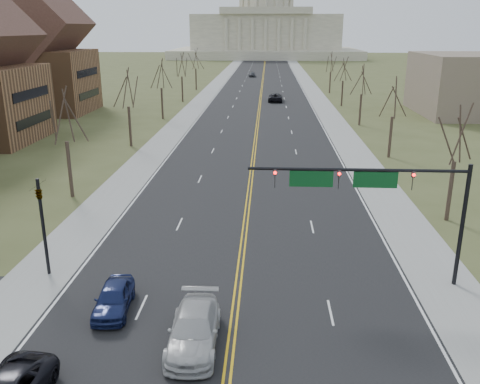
# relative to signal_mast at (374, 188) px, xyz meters

# --- Properties ---
(road) EXTENTS (20.00, 380.00, 0.01)m
(road) POSITION_rel_signal_mast_xyz_m (-7.45, 96.50, -5.76)
(road) COLOR black
(road) RESTS_ON ground
(cross_road) EXTENTS (120.00, 14.00, 0.01)m
(cross_road) POSITION_rel_signal_mast_xyz_m (-7.45, -7.50, -5.76)
(cross_road) COLOR black
(cross_road) RESTS_ON ground
(sidewalk_left) EXTENTS (4.00, 380.00, 0.03)m
(sidewalk_left) POSITION_rel_signal_mast_xyz_m (-19.45, 96.50, -5.75)
(sidewalk_left) COLOR gray
(sidewalk_left) RESTS_ON ground
(sidewalk_right) EXTENTS (4.00, 380.00, 0.03)m
(sidewalk_right) POSITION_rel_signal_mast_xyz_m (4.55, 96.50, -5.75)
(sidewalk_right) COLOR gray
(sidewalk_right) RESTS_ON ground
(center_line) EXTENTS (0.42, 380.00, 0.01)m
(center_line) POSITION_rel_signal_mast_xyz_m (-7.45, 96.50, -5.75)
(center_line) COLOR gold
(center_line) RESTS_ON road
(edge_line_left) EXTENTS (0.15, 380.00, 0.01)m
(edge_line_left) POSITION_rel_signal_mast_xyz_m (-17.25, 96.50, -5.75)
(edge_line_left) COLOR silver
(edge_line_left) RESTS_ON road
(edge_line_right) EXTENTS (0.15, 380.00, 0.01)m
(edge_line_right) POSITION_rel_signal_mast_xyz_m (2.35, 96.50, -5.75)
(edge_line_right) COLOR silver
(edge_line_right) RESTS_ON road
(capitol) EXTENTS (90.00, 60.00, 50.00)m
(capitol) POSITION_rel_signal_mast_xyz_m (-7.45, 236.41, 8.44)
(capitol) COLOR beige
(capitol) RESTS_ON ground
(signal_mast) EXTENTS (12.12, 0.44, 7.20)m
(signal_mast) POSITION_rel_signal_mast_xyz_m (0.00, 0.00, 0.00)
(signal_mast) COLOR black
(signal_mast) RESTS_ON ground
(signal_left) EXTENTS (0.32, 0.36, 6.00)m
(signal_left) POSITION_rel_signal_mast_xyz_m (-18.95, 0.00, -2.05)
(signal_left) COLOR black
(signal_left) RESTS_ON ground
(tree_r_0) EXTENTS (3.74, 3.74, 8.50)m
(tree_r_0) POSITION_rel_signal_mast_xyz_m (8.05, 10.50, 0.79)
(tree_r_0) COLOR #35291F
(tree_r_0) RESTS_ON ground
(tree_l_0) EXTENTS (3.96, 3.96, 9.00)m
(tree_l_0) POSITION_rel_signal_mast_xyz_m (-22.95, 14.50, 1.18)
(tree_l_0) COLOR #35291F
(tree_l_0) RESTS_ON ground
(tree_r_1) EXTENTS (3.74, 3.74, 8.50)m
(tree_r_1) POSITION_rel_signal_mast_xyz_m (8.05, 30.50, 0.79)
(tree_r_1) COLOR #35291F
(tree_r_1) RESTS_ON ground
(tree_l_1) EXTENTS (3.96, 3.96, 9.00)m
(tree_l_1) POSITION_rel_signal_mast_xyz_m (-22.95, 34.50, 1.18)
(tree_l_1) COLOR #35291F
(tree_l_1) RESTS_ON ground
(tree_r_2) EXTENTS (3.74, 3.74, 8.50)m
(tree_r_2) POSITION_rel_signal_mast_xyz_m (8.05, 50.50, 0.79)
(tree_r_2) COLOR #35291F
(tree_r_2) RESTS_ON ground
(tree_l_2) EXTENTS (3.96, 3.96, 9.00)m
(tree_l_2) POSITION_rel_signal_mast_xyz_m (-22.95, 54.50, 1.18)
(tree_l_2) COLOR #35291F
(tree_l_2) RESTS_ON ground
(tree_r_3) EXTENTS (3.74, 3.74, 8.50)m
(tree_r_3) POSITION_rel_signal_mast_xyz_m (8.05, 70.50, 0.79)
(tree_r_3) COLOR #35291F
(tree_r_3) RESTS_ON ground
(tree_l_3) EXTENTS (3.96, 3.96, 9.00)m
(tree_l_3) POSITION_rel_signal_mast_xyz_m (-22.95, 74.50, 1.18)
(tree_l_3) COLOR #35291F
(tree_l_3) RESTS_ON ground
(tree_r_4) EXTENTS (3.74, 3.74, 8.50)m
(tree_r_4) POSITION_rel_signal_mast_xyz_m (8.05, 90.50, 0.79)
(tree_r_4) COLOR #35291F
(tree_r_4) RESTS_ON ground
(tree_l_4) EXTENTS (3.96, 3.96, 9.00)m
(tree_l_4) POSITION_rel_signal_mast_xyz_m (-22.95, 94.50, 1.18)
(tree_l_4) COLOR #35291F
(tree_l_4) RESTS_ON ground
(bldg_left_far) EXTENTS (17.10, 14.28, 23.25)m
(bldg_left_far) POSITION_rel_signal_mast_xyz_m (-45.44, 60.50, 3.78)
(bldg_left_far) COLOR brown
(bldg_left_far) RESTS_ON ground
(car_sb_inner_second) EXTENTS (2.35, 5.59, 1.61)m
(car_sb_inner_second) POSITION_rel_signal_mast_xyz_m (-9.16, -6.66, -4.94)
(car_sb_inner_second) COLOR #B4B4B4
(car_sb_inner_second) RESTS_ON road
(car_sb_outer_second) EXTENTS (2.05, 4.40, 1.46)m
(car_sb_outer_second) POSITION_rel_signal_mast_xyz_m (-13.78, -3.90, -5.02)
(car_sb_outer_second) COLOR #162050
(car_sb_outer_second) RESTS_ON road
(car_far_nb) EXTENTS (2.92, 6.04, 1.66)m
(car_far_nb) POSITION_rel_signal_mast_xyz_m (-4.39, 76.04, -4.92)
(car_far_nb) COLOR black
(car_far_nb) RESTS_ON road
(car_far_sb) EXTENTS (2.32, 5.00, 1.66)m
(car_far_sb) POSITION_rel_signal_mast_xyz_m (-10.81, 129.36, -4.92)
(car_far_sb) COLOR #4C4F54
(car_far_sb) RESTS_ON road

